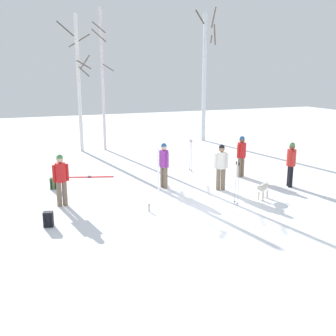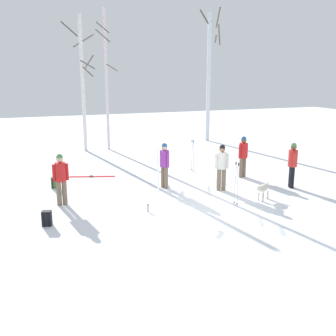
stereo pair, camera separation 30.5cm
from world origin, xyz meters
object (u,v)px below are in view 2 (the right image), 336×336
ski_pair_lying_0 (92,177)px  ski_poles_0 (237,182)px  dog (263,189)px  birch_tree_3 (209,75)px  person_0 (164,162)px  backpack_1 (55,183)px  person_3 (293,162)px  water_bottle_0 (148,208)px  ski_poles_1 (193,155)px  person_1 (61,176)px  ski_pair_planted_0 (158,173)px  person_2 (222,164)px  birch_tree_1 (83,82)px  person_4 (243,154)px  backpack_0 (47,218)px  birch_tree_2 (106,80)px

ski_pair_lying_0 → ski_poles_0: bearing=-54.5°
dog → birch_tree_3: 12.74m
person_0 → backpack_1: size_ratio=3.90×
person_0 → backpack_1: (-3.89, 1.41, -0.77)m
dog → ski_pair_lying_0: dog is taller
person_3 → water_bottle_0: bearing=-173.4°
ski_poles_1 → person_1: bearing=-155.7°
dog → ski_poles_1: size_ratio=0.55×
person_1 → water_bottle_0: (2.44, -1.61, -0.87)m
ski_pair_planted_0 → backpack_1: ski_pair_planted_0 is taller
dog → ski_pair_planted_0: bearing=155.3°
person_2 → ski_pair_planted_0: bearing=-179.9°
person_1 → person_3: (8.36, -0.92, 0.00)m
ski_pair_planted_0 → birch_tree_1: size_ratio=0.24×
person_4 → backpack_1: person_4 is taller
ski_poles_0 → dog: bearing=8.2°
ski_pair_planted_0 → backpack_1: 4.15m
ski_poles_0 → person_3: bearing=19.9°
person_4 → birch_tree_1: (-5.17, 8.08, 2.79)m
person_1 → dog: bearing=-15.9°
ski_pair_lying_0 → backpack_0: 5.46m
ski_pair_planted_0 → water_bottle_0: (-0.78, -1.27, -0.76)m
dog → backpack_0: (-7.10, 0.14, -0.17)m
person_2 → birch_tree_3: birch_tree_3 is taller
backpack_0 → water_bottle_0: 3.05m
ski_pair_lying_0 → birch_tree_2: birch_tree_2 is taller
person_2 → ski_poles_0: bearing=-101.6°
water_bottle_0 → dog: bearing=-3.3°
person_4 → backpack_1: (-7.47, 1.06, -0.77)m
ski_poles_1 → birch_tree_1: 8.01m
person_0 → person_1: bearing=-169.5°
ski_pair_planted_0 → birch_tree_2: (0.31, 9.43, 3.00)m
backpack_0 → birch_tree_1: size_ratio=0.06×
backpack_1 → birch_tree_3: birch_tree_3 is taller
person_0 → water_bottle_0: person_0 is taller
person_3 → ski_poles_0: bearing=-160.1°
person_0 → dog: size_ratio=2.19×
person_2 → ski_poles_1: bearing=86.8°
person_4 → person_3: bearing=-64.7°
ski_pair_planted_0 → person_0: bearing=59.6°
ski_pair_planted_0 → ski_poles_0: size_ratio=1.22×
person_1 → ski_pair_lying_0: (1.56, 3.30, -0.97)m
person_2 → person_3: size_ratio=1.00×
birch_tree_2 → person_0: bearing=-87.9°
person_0 → ski_poles_1: person_0 is taller
dog → ski_pair_lying_0: (-4.93, 5.15, -0.38)m
ski_poles_0 → ski_poles_1: ski_poles_0 is taller
person_2 → person_1: bearing=176.6°
person_1 → backpack_1: (-0.05, 2.12, -0.77)m
person_2 → birch_tree_3: (4.40, 10.13, 3.12)m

